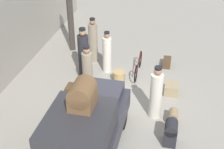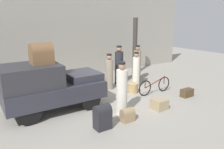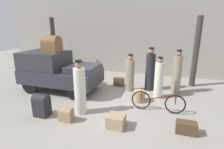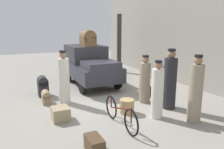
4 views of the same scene
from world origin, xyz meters
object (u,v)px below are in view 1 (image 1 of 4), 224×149
Objects in this scene: porter_lifting_near_truck at (84,54)px; trunk_umber_medium at (167,62)px; porter_with_bicycle at (87,69)px; suitcase_black_upright at (70,90)px; truck at (86,127)px; conductor_in_dark_uniform at (107,54)px; porter_standing_middle at (93,42)px; wicker_basket at (119,77)px; trunk_barrel_dark at (173,117)px; bicycle at (138,66)px; suitcase_small_leather at (171,132)px; trunk_on_truck_roof at (82,95)px; trunk_large_brown at (171,89)px; porter_carrying_trunk at (156,94)px.

porter_lifting_near_truck reaches higher than trunk_umber_medium.
porter_with_bicycle is 3.39× the size of suitcase_black_upright.
truck reaches higher than conductor_in_dark_uniform.
porter_standing_middle is at bearing 94.02° from trunk_umber_medium.
suitcase_black_upright is (2.40, 1.32, -0.71)m from truck.
trunk_barrel_dark is at bearing -132.37° from wicker_basket.
suitcase_small_leather is at bearing -157.59° from bicycle.
truck reaches higher than suitcase_small_leather.
trunk_on_truck_roof reaches higher than suitcase_black_upright.
porter_standing_middle is 1.14× the size of porter_with_bicycle.
wicker_basket is 1.92m from trunk_large_brown.
porter_standing_middle is 3.79× the size of trunk_large_brown.
bicycle is 2.55× the size of trunk_on_truck_roof.
porter_carrying_trunk is (1.93, -1.58, -0.09)m from truck.
porter_carrying_trunk is (-2.37, -0.87, 0.47)m from bicycle.
suitcase_black_upright is at bearing 104.40° from trunk_large_brown.
porter_standing_middle reaches higher than truck.
porter_standing_middle is 4.66m from trunk_barrel_dark.
porter_carrying_trunk is 1.53m from trunk_large_brown.
truck is at bearing 161.34° from trunk_umber_medium.
trunk_barrel_dark is 3.40m from trunk_umber_medium.
porter_lifting_near_truck reaches higher than truck.
trunk_on_truck_roof is at bearing 115.20° from suitcase_small_leather.
trunk_on_truck_roof is at bearing 149.37° from trunk_large_brown.
trunk_barrel_dark reaches higher than suitcase_black_upright.
trunk_umber_medium is (1.52, -1.61, -0.04)m from wicker_basket.
wicker_basket is (3.60, -0.12, -0.70)m from truck.
wicker_basket is 1.01× the size of trunk_barrel_dark.
conductor_in_dark_uniform reaches higher than bicycle.
porter_with_bicycle is at bearing 67.06° from trunk_barrel_dark.
porter_with_bicycle is 3.33m from trunk_barrel_dark.
suitcase_small_leather is at bearing -125.79° from porter_with_bicycle.
truck is 4.39m from bicycle.
bicycle is 1.07× the size of conductor_in_dark_uniform.
porter_standing_middle is at bearing 62.83° from trunk_large_brown.
truck is 5.45m from trunk_umber_medium.
porter_lifting_near_truck is at bearing 80.27° from trunk_large_brown.
porter_standing_middle is 3.85× the size of suitcase_black_upright.
truck is 3.15m from porter_with_bicycle.
trunk_on_truck_roof reaches higher than porter_standing_middle.
bicycle is 0.92m from wicker_basket.
trunk_umber_medium is (2.09, -2.60, -0.57)m from porter_with_bicycle.
conductor_in_dark_uniform is 3.77× the size of trunk_barrel_dark.
porter_with_bicycle is (3.02, 0.87, -0.17)m from truck.
trunk_large_brown reaches higher than trunk_umber_medium.
porter_with_bicycle reaches higher than bicycle.
trunk_on_truck_roof is at bearing 178.16° from wicker_basket.
trunk_on_truck_roof reaches higher than truck.
truck reaches higher than trunk_umber_medium.
conductor_in_dark_uniform is at bearing 37.58° from suitcase_small_leather.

